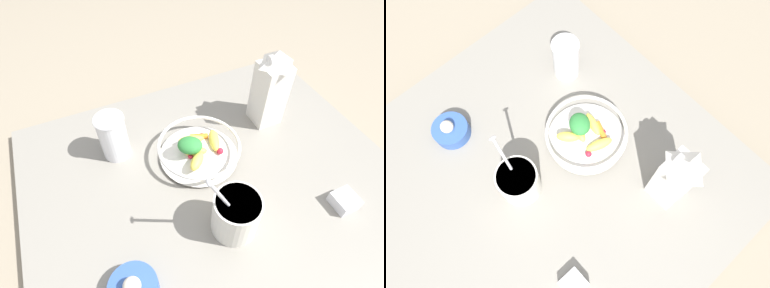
% 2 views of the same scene
% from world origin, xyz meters
% --- Properties ---
extents(ground_plane, '(6.00, 6.00, 0.00)m').
position_xyz_m(ground_plane, '(0.00, 0.00, 0.00)').
color(ground_plane, gray).
extents(countertop, '(1.02, 1.02, 0.03)m').
position_xyz_m(countertop, '(0.00, 0.00, 0.02)').
color(countertop, gray).
rests_on(countertop, ground_plane).
extents(fruit_bowl, '(0.24, 0.24, 0.09)m').
position_xyz_m(fruit_bowl, '(-0.17, -0.01, 0.07)').
color(fruit_bowl, silver).
rests_on(fruit_bowl, countertop).
extents(milk_carton, '(0.08, 0.08, 0.25)m').
position_xyz_m(milk_carton, '(-0.23, 0.26, 0.16)').
color(milk_carton, silver).
rests_on(milk_carton, countertop).
extents(yogurt_tub, '(0.11, 0.14, 0.23)m').
position_xyz_m(yogurt_tub, '(0.06, -0.02, 0.10)').
color(yogurt_tub, silver).
rests_on(yogurt_tub, countertop).
extents(drinking_cup, '(0.08, 0.08, 0.14)m').
position_xyz_m(drinking_cup, '(-0.29, -0.22, 0.11)').
color(drinking_cup, white).
rests_on(drinking_cup, countertop).
extents(spice_jar, '(0.06, 0.06, 0.03)m').
position_xyz_m(spice_jar, '(0.13, 0.27, 0.05)').
color(spice_jar, silver).
rests_on(spice_jar, countertop).
extents(garlic_bowl, '(0.11, 0.11, 0.07)m').
position_xyz_m(garlic_bowl, '(0.11, -0.29, 0.06)').
color(garlic_bowl, '#3356A3').
rests_on(garlic_bowl, countertop).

